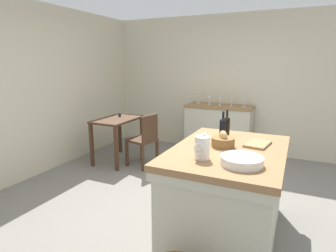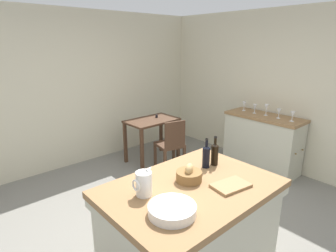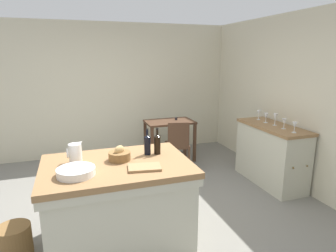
% 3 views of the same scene
% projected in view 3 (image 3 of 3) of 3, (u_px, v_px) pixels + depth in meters
% --- Properties ---
extents(ground_plane, '(6.76, 6.76, 0.00)m').
position_uv_depth(ground_plane, '(133.00, 215.00, 3.68)').
color(ground_plane, slate).
extents(wall_back, '(5.32, 0.12, 2.60)m').
position_uv_depth(wall_back, '(104.00, 90.00, 5.77)').
color(wall_back, beige).
rests_on(wall_back, ground).
extents(wall_right, '(0.12, 5.20, 2.60)m').
position_uv_depth(wall_right, '(308.00, 103.00, 4.18)').
color(wall_right, beige).
rests_on(wall_right, ground).
extents(island_table, '(1.49, 1.04, 0.90)m').
position_uv_depth(island_table, '(118.00, 200.00, 3.04)').
color(island_table, olive).
rests_on(island_table, ground).
extents(side_cabinet, '(0.52, 1.25, 0.93)m').
position_uv_depth(side_cabinet, '(271.00, 154.00, 4.52)').
color(side_cabinet, olive).
rests_on(side_cabinet, ground).
extents(writing_desk, '(0.91, 0.57, 0.82)m').
position_uv_depth(writing_desk, '(170.00, 128.00, 5.49)').
color(writing_desk, '#472D1E').
rests_on(writing_desk, ground).
extents(wooden_chair, '(0.48, 0.48, 0.89)m').
position_uv_depth(wooden_chair, '(178.00, 144.00, 5.00)').
color(wooden_chair, '#472D1E').
rests_on(wooden_chair, ground).
extents(pitcher, '(0.17, 0.13, 0.24)m').
position_uv_depth(pitcher, '(75.00, 153.00, 2.93)').
color(pitcher, white).
rests_on(pitcher, island_table).
extents(wash_bowl, '(0.34, 0.34, 0.07)m').
position_uv_depth(wash_bowl, '(76.00, 172.00, 2.63)').
color(wash_bowl, white).
rests_on(wash_bowl, island_table).
extents(bread_basket, '(0.23, 0.23, 0.16)m').
position_uv_depth(bread_basket, '(120.00, 155.00, 3.01)').
color(bread_basket, brown).
rests_on(bread_basket, island_table).
extents(cutting_board, '(0.34, 0.25, 0.02)m').
position_uv_depth(cutting_board, '(145.00, 167.00, 2.80)').
color(cutting_board, '#99754C').
rests_on(cutting_board, island_table).
extents(wine_bottle_dark, '(0.07, 0.07, 0.29)m').
position_uv_depth(wine_bottle_dark, '(157.00, 144.00, 3.19)').
color(wine_bottle_dark, black).
rests_on(wine_bottle_dark, island_table).
extents(wine_bottle_amber, '(0.07, 0.07, 0.29)m').
position_uv_depth(wine_bottle_amber, '(147.00, 144.00, 3.18)').
color(wine_bottle_amber, black).
rests_on(wine_bottle_amber, island_table).
extents(wine_glass_far_left, '(0.07, 0.07, 0.15)m').
position_uv_depth(wine_glass_far_left, '(295.00, 125.00, 3.97)').
color(wine_glass_far_left, white).
rests_on(wine_glass_far_left, side_cabinet).
extents(wine_glass_left, '(0.07, 0.07, 0.15)m').
position_uv_depth(wine_glass_left, '(284.00, 122.00, 4.18)').
color(wine_glass_left, white).
rests_on(wine_glass_left, side_cabinet).
extents(wine_glass_middle, '(0.07, 0.07, 0.18)m').
position_uv_depth(wine_glass_middle, '(275.00, 117.00, 4.39)').
color(wine_glass_middle, white).
rests_on(wine_glass_middle, side_cabinet).
extents(wine_glass_right, '(0.07, 0.07, 0.15)m').
position_uv_depth(wine_glass_right, '(266.00, 116.00, 4.57)').
color(wine_glass_right, white).
rests_on(wine_glass_right, side_cabinet).
extents(wine_glass_far_right, '(0.07, 0.07, 0.16)m').
position_uv_depth(wine_glass_far_right, '(259.00, 113.00, 4.79)').
color(wine_glass_far_right, white).
rests_on(wine_glass_far_right, side_cabinet).
extents(wicker_hamper, '(0.32, 0.32, 0.32)m').
position_uv_depth(wicker_hamper, '(15.00, 241.00, 2.90)').
color(wicker_hamper, brown).
rests_on(wicker_hamper, ground).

